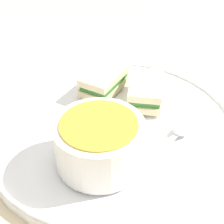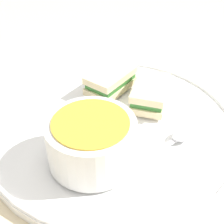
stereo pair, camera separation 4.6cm
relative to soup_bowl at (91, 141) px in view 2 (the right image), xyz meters
name	(u,v)px [view 2 (the right image)]	position (x,y,z in m)	size (l,w,h in m)	color
ground_plane	(112,130)	(-0.02, -0.08, -0.05)	(2.40, 2.40, 0.00)	beige
plate	(112,125)	(-0.02, -0.08, -0.04)	(0.38, 0.38, 0.02)	white
soup_bowl	(91,141)	(0.00, 0.00, 0.00)	(0.11, 0.11, 0.06)	white
spoon	(178,137)	(-0.12, -0.04, -0.03)	(0.09, 0.08, 0.01)	silver
sandwich_half_near	(150,93)	(-0.08, -0.13, -0.01)	(0.07, 0.10, 0.03)	beige
sandwich_half_far	(111,80)	(-0.01, -0.17, -0.01)	(0.09, 0.10, 0.03)	beige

